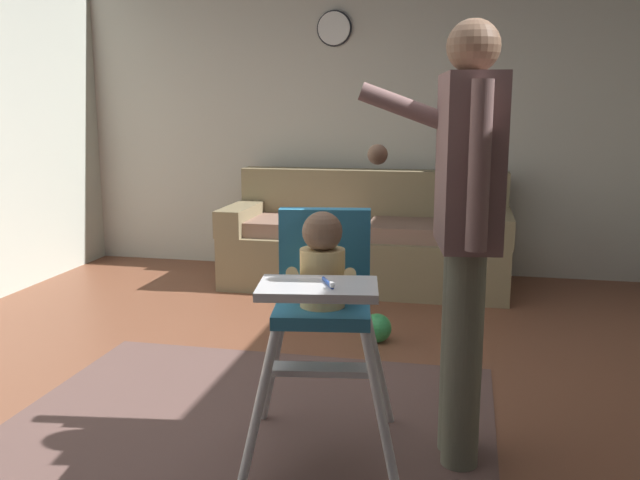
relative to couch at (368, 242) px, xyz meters
The scene contains 8 objects.
ground 2.48m from the couch, 93.70° to the right, with size 6.30×7.47×0.10m, color brown.
wall_far 1.15m from the couch, 106.96° to the left, with size 5.50×0.06×2.68m, color beige.
area_rug 2.95m from the couch, 92.88° to the right, with size 2.08×2.58×0.01m, color brown.
couch is the anchor object (origin of this frame).
high_chair 2.70m from the couch, 85.43° to the right, with size 0.69×0.79×0.98m.
adult_standing 2.76m from the couch, 74.28° to the right, with size 0.56×0.50×1.65m.
toy_ball 1.38m from the couch, 79.21° to the right, with size 0.17×0.17×0.17m, color green.
wall_clock 1.74m from the couch, 127.13° to the left, with size 0.28×0.04×0.28m.
Camera 1 is at (0.89, -2.68, 1.34)m, focal length 38.46 mm.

